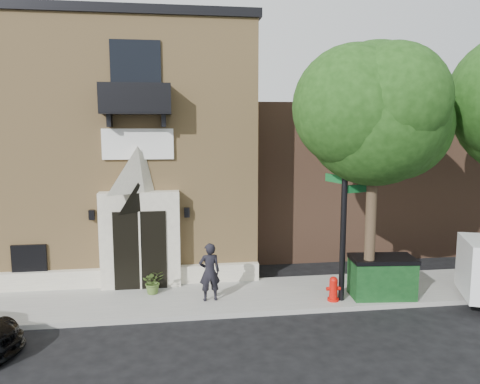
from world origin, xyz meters
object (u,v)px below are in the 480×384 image
Objects in this scene: pedestrian_near at (210,272)px; street_sign at (344,192)px; dumpster at (382,276)px; fire_hydrant at (333,289)px.

street_sign is at bearing 166.37° from pedestrian_near.
dumpster is at bearing 169.05° from pedestrian_near.
street_sign is 3.00m from fire_hydrant.
street_sign is 4.76m from pedestrian_near.
fire_hydrant is at bearing 165.02° from pedestrian_near.
street_sign is 3.23× the size of dumpster.
fire_hydrant is 0.42× the size of pedestrian_near.
fire_hydrant is at bearing 174.66° from street_sign.
street_sign is at bearing 10.84° from fire_hydrant.
pedestrian_near is (-4.04, 0.53, -2.45)m from street_sign.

